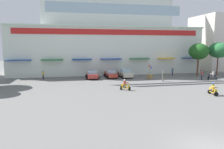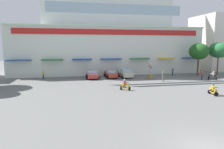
{
  "view_description": "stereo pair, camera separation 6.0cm",
  "coord_description": "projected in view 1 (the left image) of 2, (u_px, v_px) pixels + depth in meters",
  "views": [
    {
      "loc": [
        -7.75,
        -9.25,
        5.97
      ],
      "look_at": [
        -2.17,
        18.63,
        1.86
      ],
      "focal_mm": 32.13,
      "sensor_mm": 36.0,
      "label": 1
    },
    {
      "loc": [
        -7.69,
        -9.27,
        5.97
      ],
      "look_at": [
        -2.17,
        18.63,
        1.86
      ],
      "focal_mm": 32.13,
      "sensor_mm": 36.0,
      "label": 2
    }
  ],
  "objects": [
    {
      "name": "plaza_tree_1",
      "position": [
        199.0,
        52.0,
        39.39
      ],
      "size": [
        3.7,
        3.98,
        6.44
      ],
      "color": "brown",
      "rests_on": "ground"
    },
    {
      "name": "pedestrian_0",
      "position": [
        202.0,
        75.0,
        35.23
      ],
      "size": [
        0.44,
        0.44,
        1.64
      ],
      "color": "#1F283F",
      "rests_on": "ground"
    },
    {
      "name": "parked_car_0",
      "position": [
        92.0,
        75.0,
        36.52
      ],
      "size": [
        2.46,
        3.9,
        1.47
      ],
      "color": "#AC3731",
      "rests_on": "ground"
    },
    {
      "name": "scooter_rider_4",
      "position": [
        125.0,
        86.0,
        27.04
      ],
      "size": [
        1.4,
        1.21,
        1.5
      ],
      "color": "black",
      "rests_on": "ground"
    },
    {
      "name": "ground_plane",
      "position": [
        139.0,
        96.0,
        23.95
      ],
      "size": [
        128.0,
        128.0,
        0.0
      ],
      "primitive_type": "plane",
      "color": "slate"
    },
    {
      "name": "pedestrian_3",
      "position": [
        163.0,
        76.0,
        33.53
      ],
      "size": [
        0.52,
        0.52,
        1.69
      ],
      "color": "slate",
      "rests_on": "ground"
    },
    {
      "name": "pedestrian_2",
      "position": [
        172.0,
        71.0,
        40.14
      ],
      "size": [
        0.48,
        0.48,
        1.66
      ],
      "color": "#26243F",
      "rests_on": "ground"
    },
    {
      "name": "balloon_vendor_cart",
      "position": [
        150.0,
        73.0,
        36.36
      ],
      "size": [
        0.86,
        1.04,
        2.5
      ],
      "color": "olive",
      "rests_on": "ground"
    },
    {
      "name": "scooter_rider_2",
      "position": [
        213.0,
        90.0,
        24.42
      ],
      "size": [
        0.65,
        1.48,
        1.51
      ],
      "color": "black",
      "rests_on": "ground"
    },
    {
      "name": "flank_building_right",
      "position": [
        217.0,
        43.0,
        50.75
      ],
      "size": [
        10.47,
        10.62,
        13.29
      ],
      "color": "silver",
      "rests_on": "ground"
    },
    {
      "name": "pedestrian_1",
      "position": [
        43.0,
        74.0,
        35.47
      ],
      "size": [
        0.35,
        0.35,
        1.6
      ],
      "color": "#252521",
      "rests_on": "ground"
    },
    {
      "name": "plaza_tree_3",
      "position": [
        218.0,
        50.0,
        40.32
      ],
      "size": [
        3.84,
        4.17,
        6.61
      ],
      "color": "brown",
      "rests_on": "ground"
    },
    {
      "name": "colonial_building",
      "position": [
        106.0,
        31.0,
        44.91
      ],
      "size": [
        39.83,
        16.2,
        20.73
      ],
      "color": "silver",
      "rests_on": "ground"
    },
    {
      "name": "parked_car_1",
      "position": [
        111.0,
        74.0,
        37.8
      ],
      "size": [
        2.34,
        4.52,
        1.38
      ],
      "color": "#AB3727",
      "rests_on": "ground"
    },
    {
      "name": "parked_car_2",
      "position": [
        125.0,
        73.0,
        38.01
      ],
      "size": [
        2.54,
        4.53,
        1.6
      ],
      "color": "beige",
      "rests_on": "ground"
    },
    {
      "name": "scooter_rider_0",
      "position": [
        212.0,
        76.0,
        35.12
      ],
      "size": [
        1.38,
        1.36,
        1.54
      ],
      "color": "black",
      "rests_on": "ground"
    }
  ]
}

